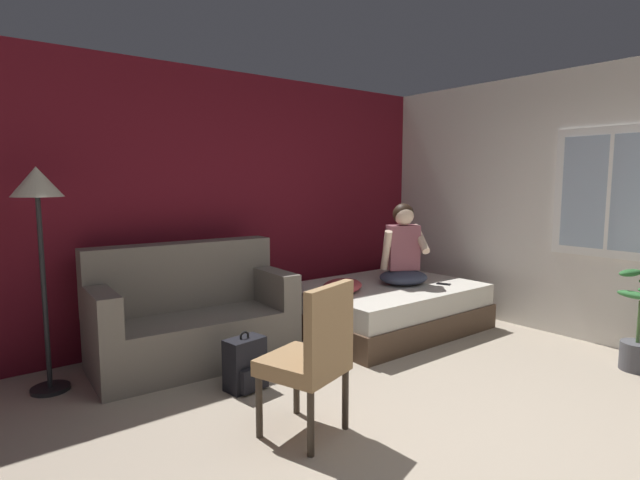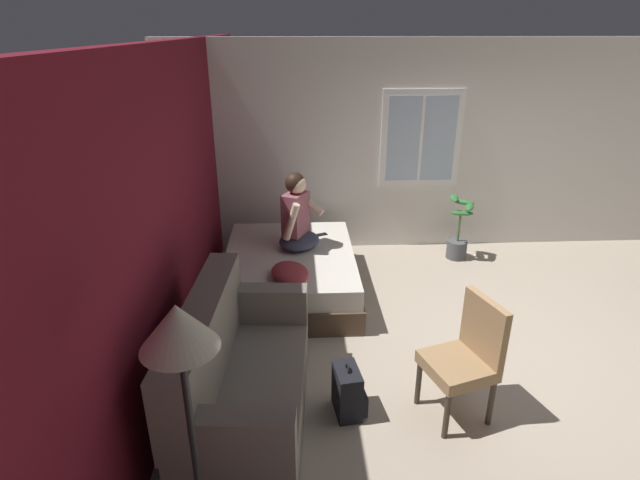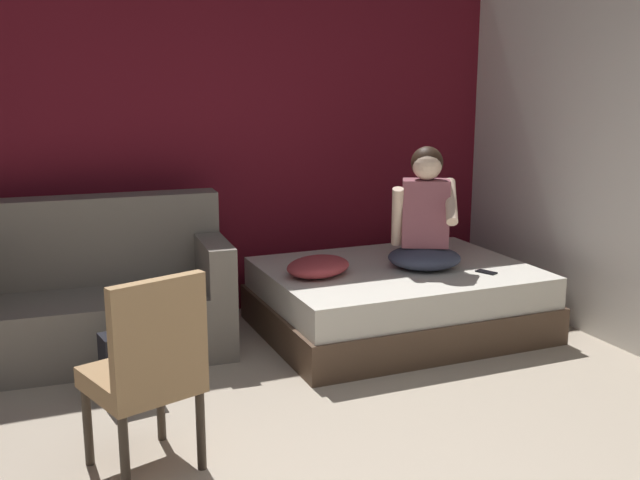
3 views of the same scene
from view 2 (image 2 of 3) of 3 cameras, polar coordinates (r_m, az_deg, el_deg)
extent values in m
plane|color=tan|center=(5.05, 21.73, -12.38)|extent=(40.00, 40.00, 0.00)
cube|color=maroon|center=(4.12, -18.13, 1.34)|extent=(10.25, 0.16, 2.70)
cube|color=silver|center=(6.87, 14.50, 10.22)|extent=(0.16, 7.47, 2.70)
cube|color=white|center=(6.64, 11.48, 11.27)|extent=(0.02, 1.04, 1.24)
cube|color=#9EB2C6|center=(6.63, 11.51, 11.24)|extent=(0.01, 0.88, 1.08)
cube|color=white|center=(6.63, 11.51, 11.24)|extent=(0.01, 0.04, 1.08)
cube|color=#4C3828|center=(5.73, -3.42, -4.67)|extent=(1.93, 1.48, 0.26)
cube|color=beige|center=(5.62, -3.47, -2.51)|extent=(1.87, 1.43, 0.22)
cube|color=slate|center=(3.98, -7.96, -17.55)|extent=(1.75, 0.91, 0.44)
cube|color=slate|center=(3.72, -13.06, -11.14)|extent=(1.71, 0.36, 0.60)
cube|color=slate|center=(3.17, -10.49, -21.21)|extent=(0.23, 0.81, 0.32)
cube|color=slate|center=(4.37, -6.78, -7.25)|extent=(0.23, 0.81, 0.32)
cylinder|color=#382D23|center=(4.19, 11.19, -15.72)|extent=(0.04, 0.04, 0.40)
cylinder|color=#382D23|center=(3.95, 14.28, -18.89)|extent=(0.04, 0.04, 0.40)
cylinder|color=#382D23|center=(4.38, 15.71, -14.29)|extent=(0.04, 0.04, 0.40)
cylinder|color=#382D23|center=(4.15, 18.95, -17.16)|extent=(0.04, 0.04, 0.40)
cube|color=#9E7A51|center=(4.01, 15.41, -13.70)|extent=(0.58, 0.58, 0.10)
cube|color=#9E7A51|center=(3.96, 18.25, -9.53)|extent=(0.46, 0.20, 0.48)
ellipsoid|color=#383D51|center=(5.69, -2.38, -0.06)|extent=(0.66, 0.63, 0.16)
cube|color=#8C4C56|center=(5.59, -2.80, 3.02)|extent=(0.39, 0.33, 0.48)
cylinder|color=beige|center=(5.41, -3.30, 2.08)|extent=(0.17, 0.22, 0.44)
cylinder|color=beige|center=(5.66, -1.31, 4.39)|extent=(0.24, 0.37, 0.29)
sphere|color=beige|center=(5.47, -2.68, 6.39)|extent=(0.21, 0.21, 0.21)
ellipsoid|color=black|center=(5.48, -2.87, 6.56)|extent=(0.30, 0.30, 0.23)
cube|color=black|center=(4.04, 3.10, -16.89)|extent=(0.32, 0.22, 0.40)
cube|color=black|center=(4.13, 4.70, -17.61)|extent=(0.24, 0.09, 0.18)
torus|color=black|center=(3.91, 3.17, -14.47)|extent=(0.09, 0.03, 0.09)
ellipsoid|color=#993338|center=(4.98, -3.44, -3.73)|extent=(0.57, 0.50, 0.14)
cube|color=black|center=(6.05, 0.13, 0.63)|extent=(0.12, 0.16, 0.01)
cylinder|color=black|center=(2.83, -13.95, -23.92)|extent=(0.04, 0.04, 1.45)
cone|color=beige|center=(2.30, -15.94, -9.49)|extent=(0.36, 0.36, 0.22)
cylinder|color=#4C4C51|center=(6.78, 15.33, -1.02)|extent=(0.26, 0.26, 0.24)
cylinder|color=#426033|center=(6.67, 15.60, 1.34)|extent=(0.03, 0.03, 0.36)
ellipsoid|color=#2D6B33|center=(6.49, 15.91, 2.97)|extent=(0.15, 0.29, 0.06)
ellipsoid|color=#2D6B33|center=(6.66, 16.07, 4.19)|extent=(0.22, 0.29, 0.06)
ellipsoid|color=#2D6B33|center=(6.52, 15.08, 4.65)|extent=(0.29, 0.15, 0.06)
ellipsoid|color=#2D6B33|center=(6.56, 16.72, 3.65)|extent=(0.30, 0.21, 0.06)
camera|label=1|loc=(4.01, 63.41, -7.79)|focal=28.00mm
camera|label=3|loc=(5.29, 56.59, 2.40)|focal=42.00mm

